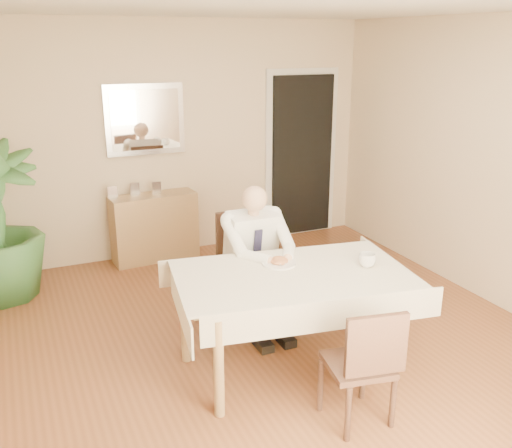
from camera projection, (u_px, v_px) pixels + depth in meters
name	position (u px, v px, depth m)	size (l,w,h in m)	color
room	(275.00, 192.00, 4.20)	(5.00, 5.02, 2.60)	brown
doorway	(302.00, 156.00, 7.03)	(0.96, 0.07, 2.10)	beige
mirror	(145.00, 120.00, 6.13)	(0.86, 0.04, 0.76)	silver
dining_table	(293.00, 284.00, 4.18)	(1.87, 1.27, 0.75)	olive
chair_far	(246.00, 259.00, 4.99)	(0.46, 0.46, 0.96)	#3A251A
chair_near	(365.00, 362.00, 3.55)	(0.46, 0.46, 0.83)	#3A251A
seated_man	(259.00, 254.00, 4.68)	(0.48, 0.72, 1.24)	white
plate	(279.00, 263.00, 4.31)	(0.26, 0.26, 0.02)	white
food	(279.00, 261.00, 4.30)	(0.14, 0.14, 0.06)	brown
knife	(287.00, 263.00, 4.27)	(0.01, 0.01, 0.13)	silver
fork	(278.00, 265.00, 4.24)	(0.01, 0.01, 0.13)	silver
coffee_mug	(367.00, 260.00, 4.26)	(0.13, 0.13, 0.10)	white
sideboard	(155.00, 227.00, 6.36)	(0.94, 0.32, 0.75)	olive
photo_frame_left	(112.00, 193.00, 6.06)	(0.10, 0.02, 0.14)	silver
photo_frame_center	(135.00, 189.00, 6.21)	(0.10, 0.02, 0.14)	silver
photo_frame_right	(157.00, 188.00, 6.25)	(0.10, 0.02, 0.14)	silver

